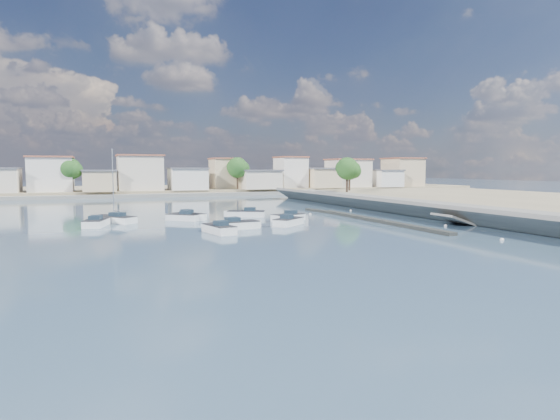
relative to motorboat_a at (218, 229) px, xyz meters
name	(u,v)px	position (x,y,z in m)	size (l,w,h in m)	color
ground	(248,206)	(13.38, 32.54, -0.38)	(400.00, 400.00, 0.00)	#2F475F
seawall_walkway	(438,210)	(31.88, 5.54, 0.52)	(5.00, 90.00, 1.80)	slate
seawall_embankment	(552,205)	(53.48, 5.53, 0.47)	(49.65, 90.00, 2.90)	slate
breakwater	(365,218)	(20.29, 5.22, -0.21)	(2.00, 31.02, 0.35)	black
far_shore_land	(192,190)	(13.38, 84.54, 0.32)	(160.00, 40.00, 1.40)	gray
far_shore_quay	(209,194)	(13.38, 63.54, 0.02)	(160.00, 2.50, 0.80)	slate
far_town	(244,175)	(24.09, 69.46, 4.56)	(113.01, 12.80, 8.35)	beige
shore_trees	(246,170)	(21.72, 60.65, 5.84)	(74.56, 38.32, 7.92)	#38281E
motorboat_a	(218,229)	(0.00, 0.00, 0.00)	(2.69, 5.18, 1.48)	white
motorboat_b	(290,222)	(9.18, 3.37, 0.00)	(4.49, 4.16, 1.48)	white
motorboat_c	(244,214)	(7.10, 14.14, 0.00)	(5.42, 3.78, 1.48)	white
motorboat_d	(287,218)	(10.58, 7.66, 0.00)	(4.83, 3.05, 1.48)	white
motorboat_e	(98,223)	(-11.24, 10.46, 0.00)	(3.16, 5.55, 1.48)	white
motorboat_f	(181,218)	(-1.52, 12.69, 0.00)	(4.17, 3.91, 1.48)	white
motorboat_g	(191,217)	(-0.24, 13.20, 0.00)	(3.84, 4.72, 1.48)	white
motorboat_h	(239,225)	(2.87, 2.36, 0.00)	(5.40, 2.49, 1.48)	white
sailboat	(113,219)	(-9.56, 13.38, 0.04)	(5.15, 5.71, 9.00)	white
mooring_buoys	(355,219)	(19.44, 6.19, -0.33)	(17.90, 32.84, 0.38)	silver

